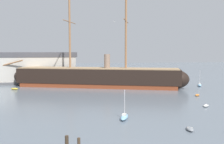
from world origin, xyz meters
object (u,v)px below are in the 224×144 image
(tall_ship, at_px, (98,77))
(dinghy_mid_right, at_px, (206,105))
(seagull_in_flight, at_px, (114,22))
(dinghy_foreground_right, at_px, (190,129))
(dinghy_alongside_stern, at_px, (197,95))
(dinghy_distant_centre, at_px, (104,83))
(dinghy_far_left, at_px, (15,89))
(sailboat_near_centre, at_px, (124,117))
(sailboat_far_right, at_px, (200,85))

(tall_ship, bearing_deg, dinghy_mid_right, -59.64)
(seagull_in_flight, bearing_deg, dinghy_mid_right, -20.19)
(dinghy_foreground_right, height_order, dinghy_alongside_stern, dinghy_foreground_right)
(tall_ship, bearing_deg, dinghy_distant_centre, 62.65)
(dinghy_far_left, relative_size, seagull_in_flight, 1.87)
(dinghy_alongside_stern, relative_size, dinghy_far_left, 0.80)
(dinghy_distant_centre, bearing_deg, dinghy_far_left, -165.48)
(sailboat_near_centre, height_order, sailboat_far_right, sailboat_far_right)
(seagull_in_flight, bearing_deg, tall_ship, 91.64)
(tall_ship, height_order, seagull_in_flight, tall_ship)
(dinghy_far_left, relative_size, sailboat_far_right, 0.49)
(dinghy_foreground_right, bearing_deg, dinghy_mid_right, 53.79)
(dinghy_foreground_right, height_order, sailboat_far_right, sailboat_far_right)
(tall_ship, relative_size, dinghy_distant_centre, 18.56)
(dinghy_mid_right, relative_size, dinghy_far_left, 0.88)
(dinghy_alongside_stern, bearing_deg, dinghy_far_left, 158.72)
(sailboat_far_right, relative_size, seagull_in_flight, 3.79)
(dinghy_foreground_right, distance_m, seagull_in_flight, 28.07)
(dinghy_alongside_stern, bearing_deg, tall_ship, 139.17)
(tall_ship, distance_m, seagull_in_flight, 28.98)
(dinghy_alongside_stern, bearing_deg, dinghy_mid_right, -109.81)
(sailboat_near_centre, distance_m, dinghy_distant_centre, 44.17)
(dinghy_foreground_right, bearing_deg, sailboat_far_right, 60.53)
(dinghy_far_left, bearing_deg, dinghy_alongside_stern, -21.28)
(tall_ship, height_order, dinghy_distant_centre, tall_ship)
(dinghy_foreground_right, bearing_deg, dinghy_far_left, 125.98)
(dinghy_distant_centre, relative_size, seagull_in_flight, 2.36)
(sailboat_near_centre, xyz_separation_m, dinghy_far_left, (-24.48, 37.02, -0.14))
(dinghy_foreground_right, bearing_deg, dinghy_alongside_stern, 60.62)
(seagull_in_flight, bearing_deg, dinghy_foreground_right, -70.56)
(sailboat_near_centre, bearing_deg, dinghy_distant_centre, 86.38)
(dinghy_alongside_stern, relative_size, seagull_in_flight, 1.50)
(tall_ship, xyz_separation_m, dinghy_foreground_right, (8.10, -46.05, -2.86))
(sailboat_near_centre, bearing_deg, seagull_in_flight, 87.52)
(sailboat_near_centre, xyz_separation_m, dinghy_distant_centre, (2.79, 44.08, -0.07))
(dinghy_alongside_stern, relative_size, sailboat_far_right, 0.40)
(tall_ship, height_order, dinghy_far_left, tall_ship)
(sailboat_far_right, bearing_deg, tall_ship, 173.56)
(sailboat_near_centre, relative_size, dinghy_alongside_stern, 2.47)
(dinghy_mid_right, height_order, seagull_in_flight, seagull_in_flight)
(dinghy_mid_right, distance_m, dinghy_alongside_stern, 12.70)
(tall_ship, relative_size, sailboat_near_centre, 11.82)
(sailboat_far_right, xyz_separation_m, dinghy_distant_centre, (-29.13, 9.29, -0.08))
(dinghy_far_left, height_order, sailboat_far_right, sailboat_far_right)
(dinghy_mid_right, relative_size, seagull_in_flight, 1.64)
(tall_ship, distance_m, dinghy_foreground_right, 46.84)
(sailboat_far_right, xyz_separation_m, seagull_in_flight, (-31.35, -21.53, 17.05))
(dinghy_alongside_stern, bearing_deg, dinghy_foreground_right, -119.38)
(sailboat_far_right, relative_size, dinghy_distant_centre, 1.60)
(dinghy_mid_right, xyz_separation_m, dinghy_alongside_stern, (4.30, 11.95, -0.02))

